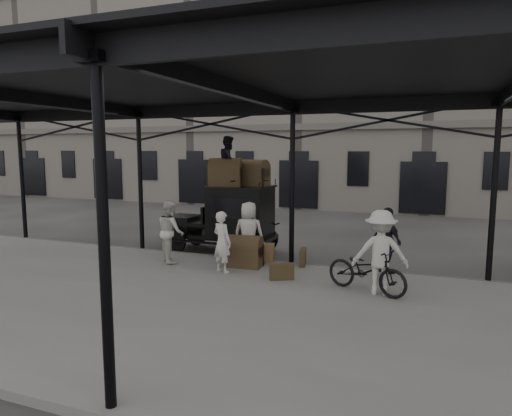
{
  "coord_description": "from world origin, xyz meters",
  "views": [
    {
      "loc": [
        3.6,
        -10.11,
        3.34
      ],
      "look_at": [
        -0.92,
        1.6,
        1.7
      ],
      "focal_mm": 32.0,
      "sensor_mm": 36.0,
      "label": 1
    }
  ],
  "objects_px": {
    "porter_left": "(222,242)",
    "bicycle": "(367,270)",
    "taxi": "(232,216)",
    "porter_official": "(387,240)",
    "steamer_trunk_roof_near": "(226,174)",
    "steamer_trunk_platform": "(244,253)"
  },
  "relations": [
    {
      "from": "steamer_trunk_roof_near",
      "to": "steamer_trunk_platform",
      "type": "xyz_separation_m",
      "value": [
        1.3,
        -1.67,
        -2.03
      ]
    },
    {
      "from": "porter_left",
      "to": "steamer_trunk_roof_near",
      "type": "height_order",
      "value": "steamer_trunk_roof_near"
    },
    {
      "from": "porter_left",
      "to": "steamer_trunk_roof_near",
      "type": "bearing_deg",
      "value": -44.9
    },
    {
      "from": "bicycle",
      "to": "porter_official",
      "type": "bearing_deg",
      "value": 13.36
    },
    {
      "from": "steamer_trunk_platform",
      "to": "bicycle",
      "type": "bearing_deg",
      "value": -22.13
    },
    {
      "from": "porter_left",
      "to": "bicycle",
      "type": "relative_size",
      "value": 0.83
    },
    {
      "from": "taxi",
      "to": "porter_official",
      "type": "relative_size",
      "value": 2.14
    },
    {
      "from": "steamer_trunk_platform",
      "to": "taxi",
      "type": "bearing_deg",
      "value": 117.97
    },
    {
      "from": "porter_official",
      "to": "steamer_trunk_platform",
      "type": "xyz_separation_m",
      "value": [
        -3.68,
        -0.72,
        -0.49
      ]
    },
    {
      "from": "steamer_trunk_roof_near",
      "to": "taxi",
      "type": "bearing_deg",
      "value": 58.8
    },
    {
      "from": "steamer_trunk_roof_near",
      "to": "steamer_trunk_platform",
      "type": "bearing_deg",
      "value": -65.24
    },
    {
      "from": "taxi",
      "to": "bicycle",
      "type": "bearing_deg",
      "value": -32.95
    },
    {
      "from": "bicycle",
      "to": "steamer_trunk_roof_near",
      "type": "height_order",
      "value": "steamer_trunk_roof_near"
    },
    {
      "from": "porter_left",
      "to": "porter_official",
      "type": "distance_m",
      "value": 4.23
    },
    {
      "from": "steamer_trunk_roof_near",
      "to": "steamer_trunk_platform",
      "type": "relative_size",
      "value": 1.01
    },
    {
      "from": "taxi",
      "to": "porter_left",
      "type": "relative_size",
      "value": 2.28
    },
    {
      "from": "porter_official",
      "to": "steamer_trunk_roof_near",
      "type": "relative_size",
      "value": 1.73
    },
    {
      "from": "porter_official",
      "to": "steamer_trunk_roof_near",
      "type": "bearing_deg",
      "value": 34.98
    },
    {
      "from": "porter_left",
      "to": "steamer_trunk_platform",
      "type": "relative_size",
      "value": 1.63
    },
    {
      "from": "porter_official",
      "to": "steamer_trunk_roof_near",
      "type": "xyz_separation_m",
      "value": [
        -4.98,
        0.95,
        1.54
      ]
    },
    {
      "from": "porter_left",
      "to": "bicycle",
      "type": "height_order",
      "value": "porter_left"
    },
    {
      "from": "taxi",
      "to": "bicycle",
      "type": "distance_m",
      "value": 5.55
    }
  ]
}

